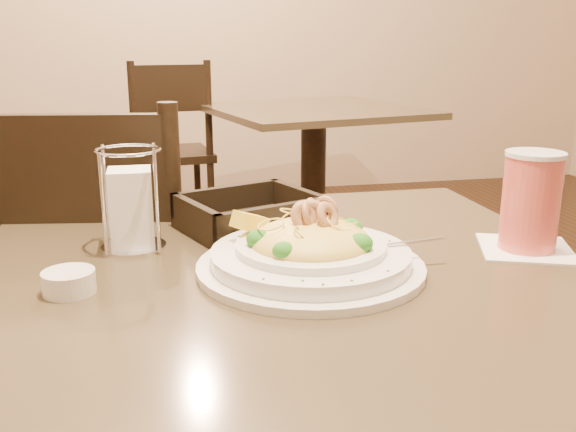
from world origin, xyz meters
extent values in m
cube|color=brown|center=(0.00, 0.00, 0.70)|extent=(0.90, 0.90, 0.03)
cylinder|color=black|center=(0.58, 2.11, 0.01)|extent=(0.52, 0.52, 0.03)
cylinder|color=black|center=(0.58, 2.11, 0.36)|extent=(0.12, 0.12, 0.66)
cube|color=brown|center=(0.58, 2.11, 0.70)|extent=(1.07, 1.07, 0.03)
cube|color=black|center=(-0.30, 0.52, 0.45)|extent=(0.48, 0.48, 0.04)
cylinder|color=black|center=(-0.09, 0.67, 0.21)|extent=(0.04, 0.04, 0.43)
cylinder|color=black|center=(-0.45, 0.73, 0.21)|extent=(0.04, 0.04, 0.43)
cylinder|color=black|center=(-0.15, 0.32, 0.70)|extent=(0.04, 0.04, 0.46)
cube|color=black|center=(-0.33, 0.35, 0.80)|extent=(0.36, 0.09, 0.22)
cube|color=black|center=(-0.10, 2.51, 0.45)|extent=(0.47, 0.47, 0.04)
cylinder|color=black|center=(0.06, 2.71, 0.21)|extent=(0.04, 0.04, 0.43)
cylinder|color=black|center=(-0.30, 2.66, 0.21)|extent=(0.04, 0.04, 0.43)
cylinder|color=black|center=(0.10, 2.35, 0.21)|extent=(0.04, 0.04, 0.43)
cylinder|color=black|center=(-0.25, 2.31, 0.21)|extent=(0.04, 0.04, 0.43)
cylinder|color=black|center=(0.10, 2.35, 0.70)|extent=(0.04, 0.04, 0.46)
cylinder|color=black|center=(-0.25, 2.31, 0.70)|extent=(0.04, 0.04, 0.46)
cube|color=black|center=(-0.07, 2.33, 0.80)|extent=(0.36, 0.07, 0.22)
cylinder|color=white|center=(0.03, 0.01, 0.72)|extent=(0.32, 0.32, 0.01)
cylinder|color=white|center=(0.03, 0.01, 0.74)|extent=(0.28, 0.28, 0.02)
cylinder|color=white|center=(0.03, 0.01, 0.75)|extent=(0.21, 0.21, 0.01)
ellipsoid|color=#E8CC55|center=(0.03, 0.01, 0.76)|extent=(0.17, 0.17, 0.06)
cube|color=yellow|center=(-0.05, 0.07, 0.78)|extent=(0.06, 0.05, 0.04)
cube|color=silver|center=(0.17, 0.00, 0.75)|extent=(0.12, 0.01, 0.01)
cube|color=silver|center=(0.10, 0.00, 0.76)|extent=(0.03, 0.02, 0.00)
torus|color=#E8CC55|center=(0.02, 0.03, 0.77)|extent=(0.04, 0.04, 0.01)
torus|color=#E8CC55|center=(0.07, 0.00, 0.78)|extent=(0.04, 0.03, 0.03)
torus|color=#E8CC55|center=(-0.01, -0.03, 0.77)|extent=(0.04, 0.04, 0.03)
torus|color=#E8CC55|center=(0.02, 0.06, 0.79)|extent=(0.06, 0.06, 0.02)
torus|color=#E8CC55|center=(-0.03, 0.01, 0.79)|extent=(0.05, 0.06, 0.02)
torus|color=#E8CC55|center=(0.07, -0.01, 0.79)|extent=(0.05, 0.05, 0.02)
torus|color=#E8CC55|center=(0.08, 0.01, 0.78)|extent=(0.05, 0.05, 0.02)
torus|color=#E8CC55|center=(0.00, 0.03, 0.79)|extent=(0.04, 0.05, 0.03)
torus|color=#E8CC55|center=(0.03, 0.02, 0.78)|extent=(0.04, 0.04, 0.02)
torus|color=#E8CC55|center=(0.03, 0.02, 0.78)|extent=(0.03, 0.03, 0.01)
torus|color=#E8CC55|center=(0.02, 0.00, 0.78)|extent=(0.05, 0.05, 0.01)
torus|color=#E8CC55|center=(0.03, 0.01, 0.78)|extent=(0.04, 0.04, 0.02)
torus|color=#E8CC55|center=(0.06, 0.00, 0.77)|extent=(0.04, 0.03, 0.03)
torus|color=#E8CC55|center=(0.03, 0.01, 0.77)|extent=(0.04, 0.04, 0.02)
torus|color=#E8CC55|center=(0.00, 0.00, 0.77)|extent=(0.06, 0.06, 0.03)
torus|color=#E8CC55|center=(0.07, 0.04, 0.77)|extent=(0.04, 0.04, 0.02)
torus|color=#E8CC55|center=(0.07, -0.01, 0.78)|extent=(0.04, 0.04, 0.01)
torus|color=#E8CC55|center=(0.01, -0.03, 0.79)|extent=(0.03, 0.04, 0.03)
torus|color=#E8CC55|center=(0.03, -0.04, 0.78)|extent=(0.05, 0.04, 0.03)
torus|color=tan|center=(0.02, 0.01, 0.80)|extent=(0.04, 0.03, 0.04)
torus|color=tan|center=(0.02, 0.01, 0.80)|extent=(0.04, 0.03, 0.04)
torus|color=tan|center=(0.05, 0.00, 0.80)|extent=(0.05, 0.05, 0.04)
torus|color=tan|center=(0.03, 0.02, 0.80)|extent=(0.04, 0.04, 0.04)
torus|color=tan|center=(0.03, 0.01, 0.80)|extent=(0.04, 0.03, 0.04)
torus|color=tan|center=(0.06, 0.03, 0.80)|extent=(0.04, 0.04, 0.04)
torus|color=tan|center=(0.03, 0.01, 0.80)|extent=(0.04, 0.05, 0.04)
ellipsoid|color=#1D6116|center=(0.10, 0.03, 0.77)|extent=(0.04, 0.04, 0.03)
ellipsoid|color=#1D6116|center=(0.03, 0.08, 0.77)|extent=(0.03, 0.03, 0.02)
ellipsoid|color=#1D6116|center=(-0.04, 0.01, 0.77)|extent=(0.04, 0.04, 0.03)
ellipsoid|color=#1D6116|center=(-0.02, -0.05, 0.77)|extent=(0.03, 0.03, 0.02)
ellipsoid|color=#1D6116|center=(0.09, -0.04, 0.77)|extent=(0.04, 0.04, 0.03)
cube|color=#266619|center=(0.01, -0.13, 0.75)|extent=(0.00, 0.00, 0.00)
cube|color=#266619|center=(0.02, 0.14, 0.75)|extent=(0.00, 0.00, 0.00)
cube|color=#266619|center=(-0.01, -0.11, 0.75)|extent=(0.00, 0.00, 0.00)
cube|color=#266619|center=(0.05, -0.12, 0.75)|extent=(0.00, 0.00, 0.00)
cube|color=#266619|center=(-0.06, -0.09, 0.75)|extent=(0.00, 0.00, 0.00)
cube|color=#266619|center=(0.15, 0.02, 0.75)|extent=(0.00, 0.00, 0.00)
cube|color=#266619|center=(-0.03, 0.11, 0.75)|extent=(0.00, 0.00, 0.00)
cube|color=#266619|center=(-0.01, 0.12, 0.75)|extent=(0.00, 0.00, 0.00)
cube|color=#266619|center=(-0.02, 0.11, 0.75)|extent=(0.00, 0.00, 0.00)
cube|color=#266619|center=(-0.06, 0.09, 0.75)|extent=(0.00, 0.00, 0.00)
cube|color=#266619|center=(0.14, 0.03, 0.75)|extent=(0.00, 0.00, 0.00)
cube|color=#266619|center=(0.11, -0.10, 0.75)|extent=(0.00, 0.00, 0.00)
cube|color=white|center=(0.38, 0.03, 0.72)|extent=(0.18, 0.18, 0.00)
cylinder|color=#E25950|center=(0.38, 0.03, 0.80)|extent=(0.09, 0.09, 0.15)
cylinder|color=white|center=(0.38, 0.03, 0.87)|extent=(0.09, 0.09, 0.01)
cube|color=black|center=(-0.02, 0.23, 0.73)|extent=(0.27, 0.24, 0.02)
cube|color=black|center=(0.07, 0.27, 0.76)|extent=(0.08, 0.17, 0.04)
cube|color=black|center=(-0.12, 0.19, 0.76)|extent=(0.08, 0.17, 0.04)
cube|color=black|center=(-0.05, 0.31, 0.76)|extent=(0.21, 0.09, 0.04)
cube|color=black|center=(0.01, 0.15, 0.76)|extent=(0.21, 0.09, 0.04)
cylinder|color=silver|center=(-0.22, 0.17, 0.72)|extent=(0.10, 0.10, 0.01)
torus|color=silver|center=(-0.22, 0.17, 0.87)|extent=(0.10, 0.10, 0.01)
cube|color=white|center=(-0.22, 0.17, 0.78)|extent=(0.08, 0.08, 0.12)
cylinder|color=silver|center=(-0.26, 0.13, 0.80)|extent=(0.01, 0.01, 0.16)
cylinder|color=silver|center=(-0.18, 0.13, 0.80)|extent=(0.01, 0.01, 0.16)
cylinder|color=silver|center=(-0.26, 0.21, 0.80)|extent=(0.01, 0.01, 0.16)
cylinder|color=silver|center=(-0.18, 0.21, 0.80)|extent=(0.01, 0.01, 0.16)
cylinder|color=white|center=(0.07, 0.16, 0.72)|extent=(0.23, 0.23, 0.01)
cylinder|color=white|center=(-0.30, 0.00, 0.73)|extent=(0.08, 0.08, 0.03)
camera|label=1|loc=(-0.18, -0.82, 1.04)|focal=40.00mm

